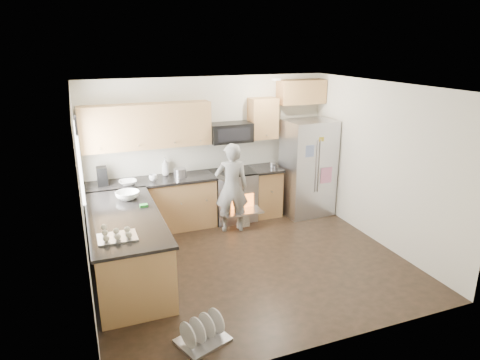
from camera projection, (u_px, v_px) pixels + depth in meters
name	position (u px, v px, depth m)	size (l,w,h in m)	color
ground	(250.00, 262.00, 6.44)	(4.50, 4.50, 0.00)	black
room_shell	(248.00, 155.00, 5.93)	(4.54, 4.04, 2.62)	beige
back_cabinet_run	(182.00, 174.00, 7.50)	(4.45, 0.64, 2.50)	#A97343
peninsula	(127.00, 246.00, 5.92)	(0.96, 2.36, 1.04)	#A97343
stove_range	(233.00, 184.00, 7.86)	(0.76, 0.97, 1.79)	#B7B7BC
refrigerator	(308.00, 168.00, 8.06)	(0.91, 0.73, 1.81)	#B7B7BC
person	(232.00, 188.00, 7.32)	(0.57, 0.38, 1.57)	gray
dish_rack	(203.00, 335.00, 4.70)	(0.64, 0.58, 0.33)	#B7B7BC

